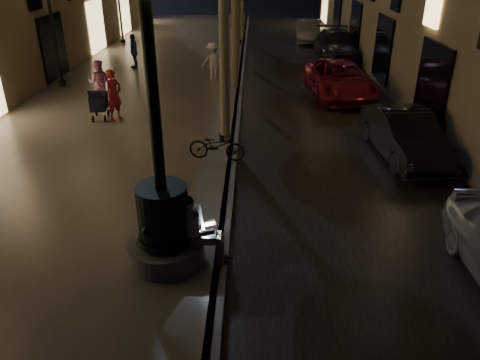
{
  "coord_description": "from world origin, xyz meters",
  "views": [
    {
      "loc": [
        0.55,
        -5.04,
        5.35
      ],
      "look_at": [
        0.33,
        3.0,
        1.36
      ],
      "focal_mm": 35.0,
      "sensor_mm": 36.0,
      "label": 1
    }
  ],
  "objects_px": {
    "pedestrian_pink": "(99,82)",
    "bicycle": "(217,146)",
    "pedestrian_blue": "(134,51)",
    "lamp_curb_a": "(222,36)",
    "car_second": "(405,135)",
    "pedestrian_white": "(213,61)",
    "car_rear": "(336,45)",
    "stroller": "(99,102)",
    "fountain_lamppost": "(163,212)",
    "lamp_curb_b": "(234,4)",
    "car_fifth": "(308,31)",
    "car_third": "(340,79)",
    "lamp_left_b": "(50,9)",
    "pedestrian_red": "(114,95)",
    "seated_man_laptop": "(198,227)"
  },
  "relations": [
    {
      "from": "pedestrian_pink",
      "to": "bicycle",
      "type": "bearing_deg",
      "value": 129.33
    },
    {
      "from": "bicycle",
      "to": "pedestrian_blue",
      "type": "bearing_deg",
      "value": 32.59
    },
    {
      "from": "lamp_curb_a",
      "to": "car_second",
      "type": "bearing_deg",
      "value": -6.95
    },
    {
      "from": "pedestrian_white",
      "to": "bicycle",
      "type": "height_order",
      "value": "pedestrian_white"
    },
    {
      "from": "car_rear",
      "to": "pedestrian_white",
      "type": "xyz_separation_m",
      "value": [
        -6.14,
        -5.33,
        0.26
      ]
    },
    {
      "from": "stroller",
      "to": "fountain_lamppost",
      "type": "bearing_deg",
      "value": -72.65
    },
    {
      "from": "lamp_curb_b",
      "to": "car_fifth",
      "type": "height_order",
      "value": "lamp_curb_b"
    },
    {
      "from": "car_fifth",
      "to": "bicycle",
      "type": "height_order",
      "value": "car_fifth"
    },
    {
      "from": "car_second",
      "to": "car_third",
      "type": "xyz_separation_m",
      "value": [
        -0.83,
        6.13,
        0.01
      ]
    },
    {
      "from": "lamp_left_b",
      "to": "car_fifth",
      "type": "distance_m",
      "value": 16.61
    },
    {
      "from": "car_second",
      "to": "pedestrian_red",
      "type": "height_order",
      "value": "pedestrian_red"
    },
    {
      "from": "car_second",
      "to": "car_fifth",
      "type": "bearing_deg",
      "value": 87.23
    },
    {
      "from": "seated_man_laptop",
      "to": "lamp_curb_a",
      "type": "distance_m",
      "value": 6.44
    },
    {
      "from": "lamp_curb_a",
      "to": "car_third",
      "type": "relative_size",
      "value": 0.99
    },
    {
      "from": "lamp_curb_a",
      "to": "pedestrian_blue",
      "type": "bearing_deg",
      "value": 117.4
    },
    {
      "from": "seated_man_laptop",
      "to": "car_third",
      "type": "relative_size",
      "value": 0.27
    },
    {
      "from": "car_rear",
      "to": "lamp_left_b",
      "type": "bearing_deg",
      "value": -149.39
    },
    {
      "from": "lamp_curb_b",
      "to": "car_third",
      "type": "relative_size",
      "value": 0.99
    },
    {
      "from": "lamp_left_b",
      "to": "bicycle",
      "type": "bearing_deg",
      "value": -46.65
    },
    {
      "from": "car_third",
      "to": "pedestrian_pink",
      "type": "xyz_separation_m",
      "value": [
        -9.01,
        -2.01,
        0.34
      ]
    },
    {
      "from": "car_rear",
      "to": "pedestrian_red",
      "type": "distance_m",
      "value": 14.04
    },
    {
      "from": "stroller",
      "to": "car_rear",
      "type": "distance_m",
      "value": 14.36
    },
    {
      "from": "car_fifth",
      "to": "bicycle",
      "type": "relative_size",
      "value": 2.6
    },
    {
      "from": "lamp_left_b",
      "to": "bicycle",
      "type": "distance_m",
      "value": 10.53
    },
    {
      "from": "pedestrian_white",
      "to": "bicycle",
      "type": "relative_size",
      "value": 1.03
    },
    {
      "from": "lamp_curb_a",
      "to": "stroller",
      "type": "xyz_separation_m",
      "value": [
        -4.25,
        1.83,
        -2.44
      ]
    },
    {
      "from": "car_fifth",
      "to": "pedestrian_blue",
      "type": "relative_size",
      "value": 2.49
    },
    {
      "from": "fountain_lamppost",
      "to": "car_rear",
      "type": "xyz_separation_m",
      "value": [
        5.94,
        18.61,
        -0.48
      ]
    },
    {
      "from": "fountain_lamppost",
      "to": "seated_man_laptop",
      "type": "xyz_separation_m",
      "value": [
        0.61,
        0.0,
        -0.31
      ]
    },
    {
      "from": "car_fifth",
      "to": "lamp_curb_a",
      "type": "bearing_deg",
      "value": -100.33
    },
    {
      "from": "fountain_lamppost",
      "to": "car_fifth",
      "type": "distance_m",
      "value": 24.32
    },
    {
      "from": "pedestrian_pink",
      "to": "pedestrian_white",
      "type": "height_order",
      "value": "pedestrian_pink"
    },
    {
      "from": "car_third",
      "to": "seated_man_laptop",
      "type": "bearing_deg",
      "value": -114.86
    },
    {
      "from": "car_third",
      "to": "pedestrian_blue",
      "type": "bearing_deg",
      "value": 153.53
    },
    {
      "from": "bicycle",
      "to": "lamp_curb_a",
      "type": "bearing_deg",
      "value": 4.79
    },
    {
      "from": "pedestrian_red",
      "to": "lamp_curb_b",
      "type": "bearing_deg",
      "value": -0.89
    },
    {
      "from": "pedestrian_red",
      "to": "pedestrian_white",
      "type": "height_order",
      "value": "pedestrian_red"
    },
    {
      "from": "car_third",
      "to": "bicycle",
      "type": "bearing_deg",
      "value": -126.42
    },
    {
      "from": "seated_man_laptop",
      "to": "lamp_left_b",
      "type": "bearing_deg",
      "value": 120.3
    },
    {
      "from": "pedestrian_blue",
      "to": "car_third",
      "type": "bearing_deg",
      "value": 39.19
    },
    {
      "from": "seated_man_laptop",
      "to": "pedestrian_red",
      "type": "height_order",
      "value": "pedestrian_red"
    },
    {
      "from": "lamp_left_b",
      "to": "car_second",
      "type": "xyz_separation_m",
      "value": [
        12.23,
        -6.63,
        -2.57
      ]
    },
    {
      "from": "fountain_lamppost",
      "to": "lamp_left_b",
      "type": "relative_size",
      "value": 1.08
    },
    {
      "from": "lamp_left_b",
      "to": "car_rear",
      "type": "distance_m",
      "value": 14.22
    },
    {
      "from": "seated_man_laptop",
      "to": "car_rear",
      "type": "height_order",
      "value": "seated_man_laptop"
    },
    {
      "from": "seated_man_laptop",
      "to": "pedestrian_red",
      "type": "xyz_separation_m",
      "value": [
        -3.61,
        7.79,
        0.14
      ]
    },
    {
      "from": "lamp_left_b",
      "to": "car_fifth",
      "type": "relative_size",
      "value": 1.21
    },
    {
      "from": "stroller",
      "to": "pedestrian_pink",
      "type": "height_order",
      "value": "pedestrian_pink"
    },
    {
      "from": "stroller",
      "to": "seated_man_laptop",
      "type": "bearing_deg",
      "value": -69.05
    },
    {
      "from": "pedestrian_pink",
      "to": "car_second",
      "type": "bearing_deg",
      "value": 153.43
    }
  ]
}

